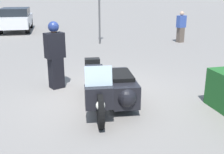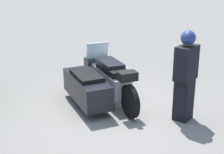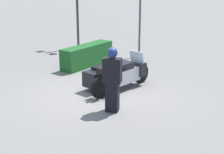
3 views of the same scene
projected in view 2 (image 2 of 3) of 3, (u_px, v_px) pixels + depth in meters
ground_plane at (113, 114)px, 7.07m from camera, size 160.00×160.00×0.00m
police_motorcycle at (96, 81)px, 7.57m from camera, size 2.70×1.36×1.17m
officer_rider at (186, 74)px, 6.57m from camera, size 0.46×0.57×1.80m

